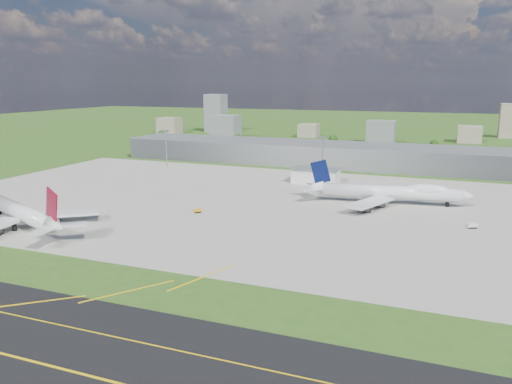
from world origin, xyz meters
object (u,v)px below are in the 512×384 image
(airliner_blue_quad, at_px, (391,192))
(van_white_far, at_px, (472,226))
(tug_yellow, at_px, (197,211))
(van_white_near, at_px, (366,209))
(airliner_red_twin, at_px, (22,214))

(airliner_blue_quad, xyz_separation_m, van_white_far, (35.88, -31.16, -4.61))
(airliner_blue_quad, height_order, tug_yellow, airliner_blue_quad)
(van_white_near, bearing_deg, van_white_far, -126.79)
(van_white_near, bearing_deg, airliner_blue_quad, -46.32)
(van_white_far, bearing_deg, airliner_red_twin, 173.81)
(tug_yellow, height_order, van_white_far, van_white_far)
(tug_yellow, bearing_deg, van_white_far, -36.85)
(airliner_red_twin, relative_size, airliner_blue_quad, 0.91)
(airliner_red_twin, xyz_separation_m, airliner_blue_quad, (135.69, 94.82, 0.19))
(airliner_red_twin, xyz_separation_m, van_white_far, (171.56, 63.65, -4.42))
(van_white_far, bearing_deg, tug_yellow, 162.45)
(airliner_blue_quad, distance_m, van_white_far, 47.75)
(airliner_blue_quad, distance_m, van_white_near, 21.38)
(tug_yellow, xyz_separation_m, van_white_near, (70.63, 30.45, 0.38))
(airliner_red_twin, height_order, airliner_blue_quad, airliner_red_twin)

